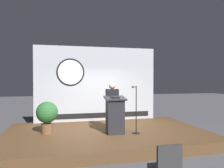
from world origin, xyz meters
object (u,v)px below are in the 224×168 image
speaker_person (112,106)px  microphone_stand (136,117)px  podium (115,115)px  potted_plant (47,114)px  audience_chair_left (166,166)px

speaker_person → microphone_stand: 0.89m
microphone_stand → podium: bearing=170.4°
speaker_person → potted_plant: bearing=178.6°
speaker_person → audience_chair_left: size_ratio=1.77×
podium → audience_chair_left: 3.13m
audience_chair_left → potted_plant: bearing=120.5°
podium → audience_chair_left: podium is taller
podium → audience_chair_left: size_ratio=1.31×
podium → speaker_person: speaker_person is taller
podium → microphone_stand: 0.65m
speaker_person → microphone_stand: speaker_person is taller
podium → microphone_stand: bearing=-9.6°
podium → audience_chair_left: (0.10, -3.11, -0.38)m
speaker_person → audience_chair_left: bearing=-88.8°
podium → speaker_person: (0.02, 0.48, 0.23)m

